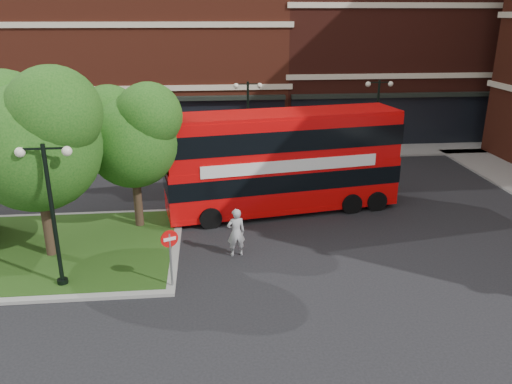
{
  "coord_description": "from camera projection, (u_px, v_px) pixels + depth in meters",
  "views": [
    {
      "loc": [
        -0.43,
        -15.24,
        8.75
      ],
      "look_at": [
        1.41,
        3.54,
        2.0
      ],
      "focal_mm": 35.0,
      "sensor_mm": 36.0,
      "label": 1
    }
  ],
  "objects": [
    {
      "name": "ground",
      "position": [
        225.0,
        282.0,
        17.27
      ],
      "size": [
        120.0,
        120.0,
        0.0
      ],
      "primitive_type": "plane",
      "color": "black",
      "rests_on": "ground"
    },
    {
      "name": "pavement_far",
      "position": [
        215.0,
        154.0,
        32.71
      ],
      "size": [
        44.0,
        3.0,
        0.12
      ],
      "primitive_type": "cube",
      "color": "slate",
      "rests_on": "ground"
    },
    {
      "name": "terrace_far_left",
      "position": [
        102.0,
        39.0,
        36.66
      ],
      "size": [
        26.0,
        12.0,
        14.0
      ],
      "primitive_type": "cube",
      "color": "maroon",
      "rests_on": "ground"
    },
    {
      "name": "terrace_far_right",
      "position": [
        393.0,
        24.0,
        38.35
      ],
      "size": [
        18.0,
        12.0,
        16.0
      ],
      "primitive_type": "cube",
      "color": "#471911",
      "rests_on": "ground"
    },
    {
      "name": "traffic_island",
      "position": [
        16.0,
        252.0,
        19.32
      ],
      "size": [
        12.6,
        7.6,
        0.15
      ],
      "color": "gray",
      "rests_on": "ground"
    },
    {
      "name": "tree_island_west",
      "position": [
        31.0,
        134.0,
        17.46
      ],
      "size": [
        5.4,
        4.71,
        7.21
      ],
      "color": "#2D2116",
      "rests_on": "ground"
    },
    {
      "name": "tree_island_east",
      "position": [
        130.0,
        132.0,
        20.25
      ],
      "size": [
        4.46,
        3.9,
        6.29
      ],
      "color": "#2D2116",
      "rests_on": "ground"
    },
    {
      "name": "lamp_island",
      "position": [
        52.0,
        210.0,
        16.0
      ],
      "size": [
        1.72,
        0.36,
        5.0
      ],
      "color": "black",
      "rests_on": "ground"
    },
    {
      "name": "lamp_far_left",
      "position": [
        248.0,
        118.0,
        30.09
      ],
      "size": [
        1.72,
        0.36,
        5.0
      ],
      "color": "black",
      "rests_on": "ground"
    },
    {
      "name": "lamp_far_right",
      "position": [
        377.0,
        116.0,
        30.82
      ],
      "size": [
        1.72,
        0.36,
        5.0
      ],
      "color": "black",
      "rests_on": "ground"
    },
    {
      "name": "bus",
      "position": [
        283.0,
        155.0,
        22.73
      ],
      "size": [
        10.95,
        4.18,
        4.08
      ],
      "rotation": [
        0.0,
        0.0,
        0.17
      ],
      "color": "red",
      "rests_on": "ground"
    },
    {
      "name": "woman",
      "position": [
        236.0,
        232.0,
        18.87
      ],
      "size": [
        0.77,
        0.58,
        1.91
      ],
      "primitive_type": "imported",
      "rotation": [
        0.0,
        0.0,
        3.33
      ],
      "color": "#9C9C9F",
      "rests_on": "ground"
    },
    {
      "name": "car_silver",
      "position": [
        165.0,
        147.0,
        31.71
      ],
      "size": [
        4.58,
        2.13,
        1.52
      ],
      "primitive_type": "imported",
      "rotation": [
        0.0,
        0.0,
        1.49
      ],
      "color": "silver",
      "rests_on": "ground"
    },
    {
      "name": "car_white",
      "position": [
        287.0,
        144.0,
        32.43
      ],
      "size": [
        4.67,
        1.86,
        1.51
      ],
      "primitive_type": "imported",
      "rotation": [
        0.0,
        0.0,
        1.63
      ],
      "color": "silver",
      "rests_on": "ground"
    },
    {
      "name": "no_entry_sign",
      "position": [
        170.0,
        248.0,
        16.35
      ],
      "size": [
        0.56,
        0.28,
        2.14
      ],
      "rotation": [
        0.0,
        0.0,
        0.41
      ],
      "color": "slate",
      "rests_on": "ground"
    }
  ]
}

